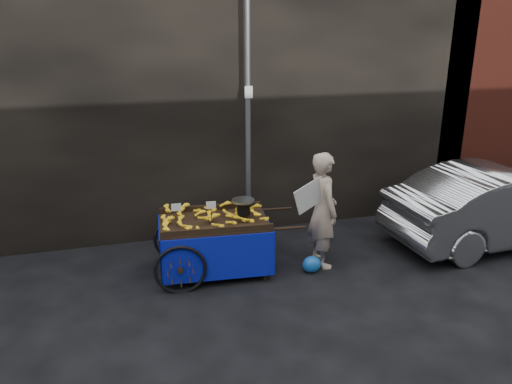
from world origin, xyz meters
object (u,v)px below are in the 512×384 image
object	(u,v)px
plastic_bag	(312,264)
parked_car	(502,205)
banana_cart	(211,227)
vendor	(323,210)

from	to	relation	value
plastic_bag	parked_car	distance (m)	3.38
banana_cart	vendor	xyz separation A→B (m)	(1.59, -0.19, 0.16)
banana_cart	plastic_bag	world-z (taller)	banana_cart
banana_cart	parked_car	distance (m)	4.70
banana_cart	plastic_bag	bearing A→B (deg)	-11.95
plastic_bag	parked_car	size ratio (longest dim) A/B	0.07
banana_cart	parked_car	xyz separation A→B (m)	(4.70, -0.20, -0.07)
plastic_bag	parked_car	bearing A→B (deg)	3.59
banana_cart	plastic_bag	xyz separation A→B (m)	(1.37, -0.41, -0.57)
banana_cart	vendor	distance (m)	1.61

